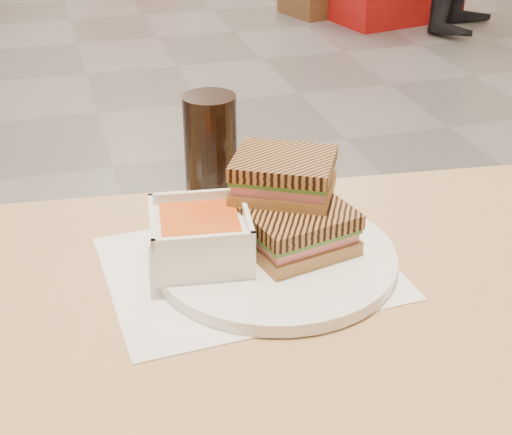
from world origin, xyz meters
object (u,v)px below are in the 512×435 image
object	(u,v)px
main_table	(349,399)
panini_lower	(298,230)
cola_glass	(211,150)
soup_bowl	(200,238)
plate	(275,258)

from	to	relation	value
main_table	panini_lower	world-z (taller)	panini_lower
cola_glass	soup_bowl	bearing A→B (deg)	-107.34
plate	cola_glass	world-z (taller)	cola_glass
soup_bowl	panini_lower	distance (m)	0.12
main_table	plate	world-z (taller)	plate
soup_bowl	panini_lower	world-z (taller)	soup_bowl
panini_lower	cola_glass	xyz separation A→B (m)	(-0.06, 0.19, 0.03)
plate	panini_lower	distance (m)	0.04
soup_bowl	panini_lower	xyz separation A→B (m)	(0.12, -0.01, 0.00)
plate	soup_bowl	xyz separation A→B (m)	(-0.09, 0.01, 0.03)
main_table	panini_lower	bearing A→B (deg)	98.96
plate	panini_lower	xyz separation A→B (m)	(0.03, 0.00, 0.03)
panini_lower	cola_glass	bearing A→B (deg)	108.50
main_table	cola_glass	distance (m)	0.38
soup_bowl	cola_glass	size ratio (longest dim) A/B	0.83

